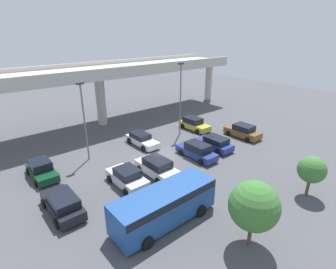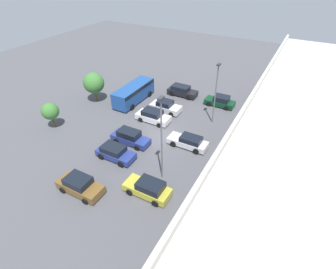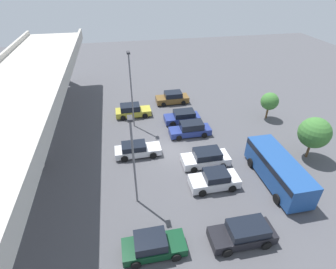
{
  "view_description": "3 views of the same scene",
  "coord_description": "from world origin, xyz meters",
  "px_view_note": "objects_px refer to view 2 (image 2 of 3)",
  "views": [
    {
      "loc": [
        -15.75,
        -19.84,
        12.56
      ],
      "look_at": [
        0.69,
        -0.34,
        2.36
      ],
      "focal_mm": 28.0,
      "sensor_mm": 36.0,
      "label": 1
    },
    {
      "loc": [
        22.44,
        12.99,
        18.83
      ],
      "look_at": [
        0.61,
        1.25,
        1.25
      ],
      "focal_mm": 28.0,
      "sensor_mm": 36.0,
      "label": 2
    },
    {
      "loc": [
        -21.72,
        4.7,
        16.61
      ],
      "look_at": [
        0.07,
        0.37,
        2.07
      ],
      "focal_mm": 28.0,
      "sensor_mm": 36.0,
      "label": 3
    }
  ],
  "objects_px": {
    "parked_car_0": "(220,101)",
    "parked_car_8": "(182,91)",
    "parked_car_2": "(153,116)",
    "parked_car_6": "(148,188)",
    "tree_front_centre": "(50,111)",
    "parked_car_4": "(130,137)",
    "parked_car_3": "(188,142)",
    "lamp_post_near_aisle": "(216,90)",
    "parked_car_5": "(115,152)",
    "parked_car_1": "(166,107)",
    "parked_car_7": "(80,185)",
    "lamp_post_mid_lot": "(162,135)",
    "tree_front_left": "(94,83)",
    "shuttle_bus": "(134,92)"
  },
  "relations": [
    {
      "from": "parked_car_5",
      "to": "lamp_post_mid_lot",
      "type": "bearing_deg",
      "value": -1.83
    },
    {
      "from": "parked_car_5",
      "to": "tree_front_left",
      "type": "bearing_deg",
      "value": 139.12
    },
    {
      "from": "parked_car_3",
      "to": "lamp_post_near_aisle",
      "type": "relative_size",
      "value": 0.58
    },
    {
      "from": "parked_car_5",
      "to": "shuttle_bus",
      "type": "height_order",
      "value": "shuttle_bus"
    },
    {
      "from": "parked_car_7",
      "to": "tree_front_centre",
      "type": "bearing_deg",
      "value": 148.53
    },
    {
      "from": "parked_car_0",
      "to": "lamp_post_mid_lot",
      "type": "xyz_separation_m",
      "value": [
        16.95,
        -0.21,
        4.48
      ]
    },
    {
      "from": "parked_car_3",
      "to": "parked_car_8",
      "type": "height_order",
      "value": "parked_car_8"
    },
    {
      "from": "lamp_post_near_aisle",
      "to": "parked_car_5",
      "type": "bearing_deg",
      "value": -29.73
    },
    {
      "from": "parked_car_1",
      "to": "lamp_post_near_aisle",
      "type": "height_order",
      "value": "lamp_post_near_aisle"
    },
    {
      "from": "parked_car_4",
      "to": "tree_front_left",
      "type": "bearing_deg",
      "value": 149.48
    },
    {
      "from": "parked_car_8",
      "to": "tree_front_left",
      "type": "relative_size",
      "value": 1.04
    },
    {
      "from": "lamp_post_near_aisle",
      "to": "parked_car_2",
      "type": "bearing_deg",
      "value": -63.76
    },
    {
      "from": "parked_car_0",
      "to": "tree_front_centre",
      "type": "xyz_separation_m",
      "value": [
        15.61,
        -16.95,
        1.63
      ]
    },
    {
      "from": "parked_car_5",
      "to": "parked_car_4",
      "type": "bearing_deg",
      "value": 93.08
    },
    {
      "from": "parked_car_4",
      "to": "parked_car_7",
      "type": "distance_m",
      "value": 8.57
    },
    {
      "from": "lamp_post_mid_lot",
      "to": "tree_front_left",
      "type": "height_order",
      "value": "lamp_post_mid_lot"
    },
    {
      "from": "parked_car_4",
      "to": "lamp_post_mid_lot",
      "type": "distance_m",
      "value": 8.26
    },
    {
      "from": "parked_car_2",
      "to": "parked_car_8",
      "type": "height_order",
      "value": "parked_car_2"
    },
    {
      "from": "shuttle_bus",
      "to": "parked_car_0",
      "type": "bearing_deg",
      "value": -68.19
    },
    {
      "from": "tree_front_centre",
      "to": "tree_front_left",
      "type": "bearing_deg",
      "value": -179.8
    },
    {
      "from": "parked_car_2",
      "to": "parked_car_6",
      "type": "xyz_separation_m",
      "value": [
        11.23,
        6.23,
        -0.01
      ]
    },
    {
      "from": "parked_car_0",
      "to": "parked_car_7",
      "type": "height_order",
      "value": "parked_car_7"
    },
    {
      "from": "parked_car_7",
      "to": "parked_car_8",
      "type": "relative_size",
      "value": 0.99
    },
    {
      "from": "parked_car_3",
      "to": "parked_car_5",
      "type": "bearing_deg",
      "value": 42.3
    },
    {
      "from": "shuttle_bus",
      "to": "tree_front_centre",
      "type": "relative_size",
      "value": 2.23
    },
    {
      "from": "parked_car_5",
      "to": "tree_front_left",
      "type": "relative_size",
      "value": 0.98
    },
    {
      "from": "parked_car_0",
      "to": "tree_front_left",
      "type": "height_order",
      "value": "tree_front_left"
    },
    {
      "from": "parked_car_5",
      "to": "shuttle_bus",
      "type": "xyz_separation_m",
      "value": [
        -11.99,
        -5.69,
        0.77
      ]
    },
    {
      "from": "parked_car_0",
      "to": "parked_car_7",
      "type": "xyz_separation_m",
      "value": [
        22.25,
        -6.1,
        0.03
      ]
    },
    {
      "from": "lamp_post_mid_lot",
      "to": "tree_front_left",
      "type": "xyz_separation_m",
      "value": [
        -9.51,
        -16.77,
        -2.3
      ]
    },
    {
      "from": "parked_car_6",
      "to": "parked_car_8",
      "type": "height_order",
      "value": "parked_car_6"
    },
    {
      "from": "parked_car_6",
      "to": "parked_car_7",
      "type": "distance_m",
      "value": 6.46
    },
    {
      "from": "parked_car_3",
      "to": "parked_car_5",
      "type": "distance_m",
      "value": 8.4
    },
    {
      "from": "parked_car_3",
      "to": "shuttle_bus",
      "type": "xyz_separation_m",
      "value": [
        -6.34,
        -11.9,
        0.81
      ]
    },
    {
      "from": "parked_car_6",
      "to": "parked_car_7",
      "type": "xyz_separation_m",
      "value": [
        2.72,
        -5.86,
        0.01
      ]
    },
    {
      "from": "shuttle_bus",
      "to": "parked_car_4",
      "type": "bearing_deg",
      "value": -148.25
    },
    {
      "from": "parked_car_6",
      "to": "lamp_post_mid_lot",
      "type": "height_order",
      "value": "lamp_post_mid_lot"
    },
    {
      "from": "parked_car_3",
      "to": "lamp_post_near_aisle",
      "type": "bearing_deg",
      "value": -95.55
    },
    {
      "from": "parked_car_0",
      "to": "parked_car_2",
      "type": "xyz_separation_m",
      "value": [
        8.3,
        -6.46,
        0.04
      ]
    },
    {
      "from": "tree_front_centre",
      "to": "parked_car_4",
      "type": "bearing_deg",
      "value": 100.31
    },
    {
      "from": "parked_car_4",
      "to": "tree_front_left",
      "type": "height_order",
      "value": "tree_front_left"
    },
    {
      "from": "parked_car_6",
      "to": "tree_front_left",
      "type": "distance_m",
      "value": 20.76
    },
    {
      "from": "parked_car_0",
      "to": "parked_car_8",
      "type": "bearing_deg",
      "value": -3.12
    },
    {
      "from": "parked_car_4",
      "to": "parked_car_6",
      "type": "xyz_separation_m",
      "value": [
        5.84,
        6.14,
        -0.02
      ]
    },
    {
      "from": "parked_car_6",
      "to": "tree_front_centre",
      "type": "bearing_deg",
      "value": -13.21
    },
    {
      "from": "parked_car_4",
      "to": "tree_front_centre",
      "type": "distance_m",
      "value": 10.86
    },
    {
      "from": "parked_car_6",
      "to": "parked_car_7",
      "type": "relative_size",
      "value": 0.99
    },
    {
      "from": "parked_car_6",
      "to": "tree_front_centre",
      "type": "relative_size",
      "value": 1.3
    },
    {
      "from": "tree_front_left",
      "to": "tree_front_centre",
      "type": "xyz_separation_m",
      "value": [
        8.17,
        0.03,
        -0.54
      ]
    },
    {
      "from": "tree_front_centre",
      "to": "parked_car_5",
      "type": "bearing_deg",
      "value": 83.91
    }
  ]
}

